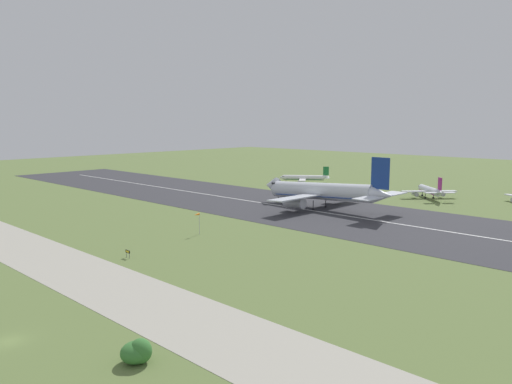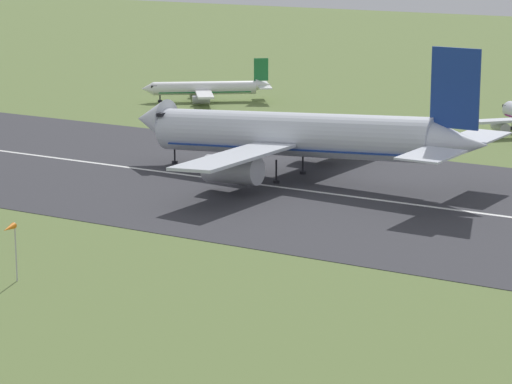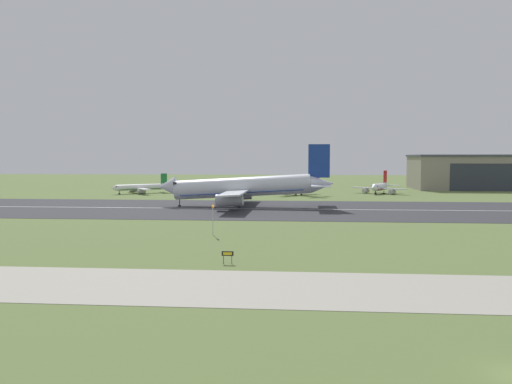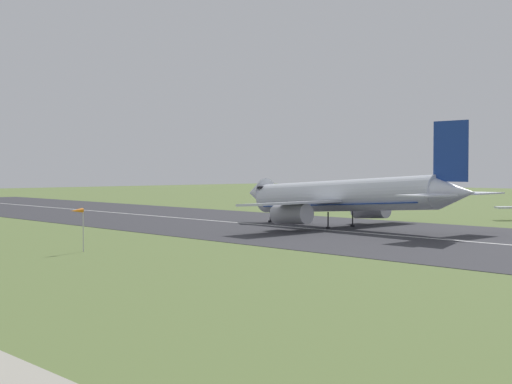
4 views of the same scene
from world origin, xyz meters
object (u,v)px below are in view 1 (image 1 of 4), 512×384
object	(u,v)px
runway_sign	(128,252)
airplane_parked_west	(304,178)
airplane_parked_east	(430,191)
shrub_clump	(138,352)
airplane_landing	(321,192)
windsock_pole	(197,216)

from	to	relation	value
runway_sign	airplane_parked_west	bearing A→B (deg)	112.56
airplane_parked_east	shrub_clump	bearing A→B (deg)	-78.05
airplane_landing	runway_sign	size ratio (longest dim) A/B	29.91
airplane_parked_west	airplane_parked_east	world-z (taller)	airplane_parked_east
airplane_parked_east	shrub_clump	distance (m)	155.16
shrub_clump	windsock_pole	bearing A→B (deg)	134.35
windsock_pole	runway_sign	world-z (taller)	windsock_pole
airplane_parked_west	shrub_clump	distance (m)	183.86
airplane_parked_west	shrub_clump	bearing A→B (deg)	-58.17
airplane_landing	airplane_parked_west	bearing A→B (deg)	132.92
windsock_pole	runway_sign	xyz separation A→B (m)	(6.17, -24.65, -3.83)
runway_sign	airplane_parked_east	bearing A→B (deg)	85.31
shrub_clump	runway_sign	world-z (taller)	shrub_clump
shrub_clump	runway_sign	distance (m)	49.40
airplane_parked_west	windsock_pole	size ratio (longest dim) A/B	3.96
airplane_landing	airplane_parked_east	bearing A→B (deg)	70.60
airplane_parked_west	airplane_landing	bearing A→B (deg)	-47.08
runway_sign	airplane_landing	bearing A→B (deg)	94.54
airplane_parked_east	windsock_pole	bearing A→B (deg)	-99.22
runway_sign	windsock_pole	bearing A→B (deg)	104.04
airplane_parked_west	airplane_parked_east	bearing A→B (deg)	-3.90
shrub_clump	windsock_pole	world-z (taller)	windsock_pole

